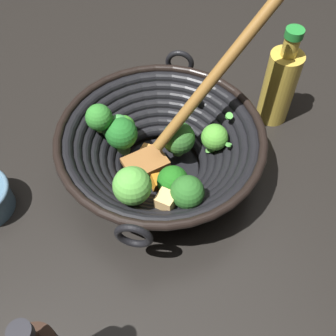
% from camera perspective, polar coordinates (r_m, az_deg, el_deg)
% --- Properties ---
extents(ground_plane, '(4.00, 4.00, 0.00)m').
position_cam_1_polar(ground_plane, '(0.72, -0.96, -0.34)').
color(ground_plane, black).
extents(wok, '(0.36, 0.36, 0.28)m').
position_cam_1_polar(wok, '(0.67, -1.15, 2.94)').
color(wok, black).
rests_on(wok, ground).
extents(cooking_oil_bottle, '(0.06, 0.06, 0.20)m').
position_cam_1_polar(cooking_oil_bottle, '(0.78, 15.43, 11.24)').
color(cooking_oil_bottle, gold).
rests_on(cooking_oil_bottle, ground).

